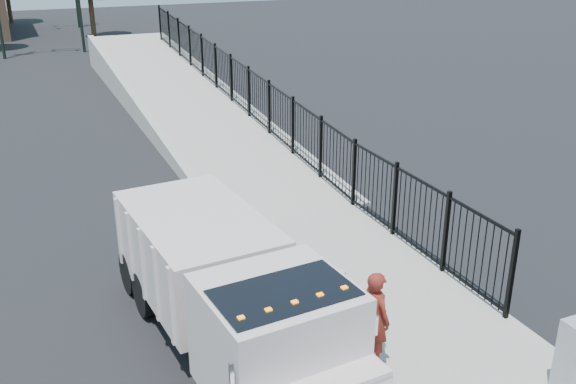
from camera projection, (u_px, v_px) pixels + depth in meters
name	position (u px, v px, depth m)	size (l,w,h in m)	color
ground	(292.00, 311.00, 12.62)	(120.00, 120.00, 0.00)	black
sidewalk	(434.00, 340.00, 11.61)	(3.55, 12.00, 0.12)	#9E998E
curb	(340.00, 366.00, 10.89)	(0.30, 12.00, 0.16)	#ADAAA3
ramp	(185.00, 110.00, 27.02)	(3.95, 24.00, 1.70)	#9E998E
iron_fence	(249.00, 108.00, 23.81)	(0.10, 28.00, 1.80)	black
truck	(230.00, 291.00, 10.82)	(2.72, 6.88, 2.30)	black
worker	(375.00, 318.00, 10.66)	(0.62, 0.41, 1.69)	maroon
debris	(339.00, 271.00, 13.78)	(0.29, 0.29, 0.07)	silver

